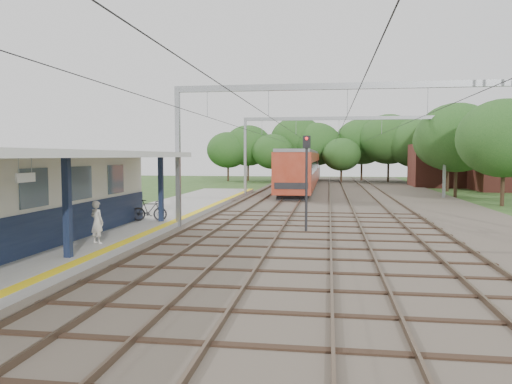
{
  "coord_description": "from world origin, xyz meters",
  "views": [
    {
      "loc": [
        2.37,
        -8.81,
        3.6
      ],
      "look_at": [
        -1.64,
        18.61,
        1.6
      ],
      "focal_mm": 35.0,
      "sensor_mm": 36.0,
      "label": 1
    }
  ],
  "objects_px": {
    "bicycle": "(149,210)",
    "train": "(304,168)",
    "signal_post": "(306,171)",
    "person": "(97,222)"
  },
  "relations": [
    {
      "from": "bicycle",
      "to": "train",
      "type": "relative_size",
      "value": 0.05
    },
    {
      "from": "bicycle",
      "to": "person",
      "type": "bearing_deg",
      "value": 174.44
    },
    {
      "from": "train",
      "to": "signal_post",
      "type": "bearing_deg",
      "value": -86.94
    },
    {
      "from": "person",
      "to": "signal_post",
      "type": "relative_size",
      "value": 0.35
    },
    {
      "from": "bicycle",
      "to": "train",
      "type": "distance_m",
      "value": 34.56
    },
    {
      "from": "bicycle",
      "to": "signal_post",
      "type": "relative_size",
      "value": 0.39
    },
    {
      "from": "train",
      "to": "bicycle",
      "type": "bearing_deg",
      "value": -100.04
    },
    {
      "from": "bicycle",
      "to": "signal_post",
      "type": "height_order",
      "value": "signal_post"
    },
    {
      "from": "bicycle",
      "to": "train",
      "type": "xyz_separation_m",
      "value": [
        6.02,
        34.0,
        1.38
      ]
    },
    {
      "from": "bicycle",
      "to": "train",
      "type": "height_order",
      "value": "train"
    }
  ]
}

